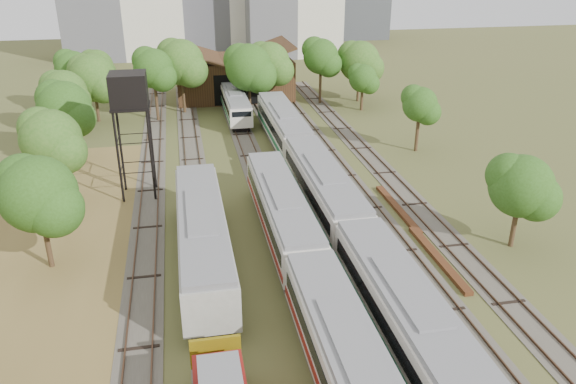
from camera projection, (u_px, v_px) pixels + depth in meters
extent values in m
plane|color=#475123|center=(369.00, 359.00, 29.68)|extent=(240.00, 240.00, 0.00)
cube|color=brown|center=(40.00, 310.00, 33.68)|extent=(14.00, 60.00, 0.04)
cube|color=#4C473D|center=(150.00, 191.00, 50.00)|extent=(2.60, 80.00, 0.06)
cube|color=#472D1E|center=(142.00, 190.00, 49.84)|extent=(0.08, 80.00, 0.14)
cube|color=#472D1E|center=(158.00, 189.00, 50.10)|extent=(0.08, 80.00, 0.14)
cube|color=#4C473D|center=(196.00, 187.00, 50.71)|extent=(2.60, 80.00, 0.06)
cube|color=#472D1E|center=(188.00, 187.00, 50.55)|extent=(0.08, 80.00, 0.14)
cube|color=#472D1E|center=(204.00, 186.00, 50.80)|extent=(0.08, 80.00, 0.14)
cube|color=#4C473D|center=(261.00, 182.00, 51.77)|extent=(2.60, 80.00, 0.06)
cube|color=#472D1E|center=(253.00, 182.00, 51.60)|extent=(0.08, 80.00, 0.14)
cube|color=#472D1E|center=(269.00, 181.00, 51.86)|extent=(0.08, 80.00, 0.14)
cube|color=#4C473D|center=(303.00, 179.00, 52.47)|extent=(2.60, 80.00, 0.06)
cube|color=#472D1E|center=(296.00, 179.00, 52.31)|extent=(0.08, 80.00, 0.14)
cube|color=#472D1E|center=(311.00, 178.00, 52.56)|extent=(0.08, 80.00, 0.14)
cube|color=#4C473D|center=(345.00, 176.00, 53.18)|extent=(2.60, 80.00, 0.06)
cube|color=#472D1E|center=(337.00, 176.00, 53.02)|extent=(0.08, 80.00, 0.14)
cube|color=#472D1E|center=(352.00, 175.00, 53.27)|extent=(0.08, 80.00, 0.14)
cube|color=#4C473D|center=(385.00, 173.00, 53.88)|extent=(2.60, 80.00, 0.06)
cube|color=#472D1E|center=(378.00, 173.00, 53.72)|extent=(0.08, 80.00, 0.14)
cube|color=#472D1E|center=(392.00, 172.00, 53.97)|extent=(0.08, 80.00, 0.14)
cube|color=silver|center=(351.00, 371.00, 25.84)|extent=(2.96, 17.00, 2.55)
cube|color=black|center=(351.00, 366.00, 25.72)|extent=(3.02, 15.64, 0.87)
cube|color=slate|center=(352.00, 346.00, 25.26)|extent=(2.72, 16.66, 0.37)
cube|color=maroon|center=(350.00, 383.00, 26.13)|extent=(3.02, 16.66, 0.46)
cube|color=black|center=(282.00, 230.00, 42.24)|extent=(2.24, 15.64, 0.82)
cube|color=silver|center=(282.00, 210.00, 41.56)|extent=(2.96, 17.00, 2.55)
cube|color=black|center=(282.00, 206.00, 41.44)|extent=(3.02, 15.64, 0.87)
cube|color=slate|center=(282.00, 192.00, 40.97)|extent=(2.72, 16.66, 0.37)
cube|color=maroon|center=(282.00, 219.00, 41.85)|extent=(3.02, 16.66, 0.46)
cube|color=black|center=(404.00, 345.00, 30.05)|extent=(2.35, 15.64, 0.86)
cube|color=silver|center=(407.00, 318.00, 29.34)|extent=(3.10, 17.00, 2.67)
cube|color=black|center=(407.00, 313.00, 29.21)|extent=(3.16, 15.64, 0.91)
cube|color=slate|center=(409.00, 294.00, 28.72)|extent=(2.85, 16.66, 0.38)
cube|color=#186137|center=(406.00, 330.00, 29.64)|extent=(3.16, 16.66, 0.48)
cube|color=black|center=(323.00, 208.00, 45.77)|extent=(2.35, 15.64, 0.86)
cube|color=silver|center=(323.00, 188.00, 45.06)|extent=(3.10, 17.00, 2.67)
cube|color=black|center=(324.00, 185.00, 44.93)|extent=(3.16, 15.64, 0.91)
cube|color=slate|center=(324.00, 171.00, 44.44)|extent=(2.85, 16.66, 0.38)
cube|color=#186137|center=(323.00, 197.00, 45.36)|extent=(3.16, 16.66, 0.48)
cube|color=black|center=(283.00, 141.00, 61.48)|extent=(2.35, 15.64, 0.86)
cube|color=silver|center=(283.00, 125.00, 60.77)|extent=(3.10, 17.00, 2.67)
cube|color=black|center=(283.00, 123.00, 60.64)|extent=(3.16, 15.64, 0.91)
cube|color=slate|center=(283.00, 112.00, 60.16)|extent=(2.85, 16.66, 0.38)
cube|color=#186137|center=(283.00, 132.00, 61.07)|extent=(3.16, 16.66, 0.48)
cube|color=black|center=(235.00, 113.00, 72.09)|extent=(1.99, 14.72, 0.72)
cube|color=silver|center=(234.00, 101.00, 71.49)|extent=(2.62, 16.00, 2.26)
cube|color=black|center=(234.00, 99.00, 71.38)|extent=(2.68, 14.72, 0.77)
cube|color=slate|center=(234.00, 91.00, 70.97)|extent=(2.41, 15.68, 0.33)
cube|color=#186137|center=(234.00, 106.00, 71.74)|extent=(2.68, 15.68, 0.41)
cube|color=silver|center=(242.00, 120.00, 64.39)|extent=(2.66, 0.25, 2.03)
cube|color=gold|center=(216.00, 352.00, 27.96)|extent=(2.54, 0.20, 1.69)
cube|color=slate|center=(221.00, 382.00, 23.77)|extent=(1.88, 3.60, 0.19)
cube|color=black|center=(204.00, 259.00, 38.34)|extent=(2.40, 16.56, 0.87)
cube|color=gray|center=(202.00, 236.00, 37.62)|extent=(3.17, 18.00, 2.73)
cube|color=black|center=(202.00, 231.00, 37.48)|extent=(3.23, 16.56, 0.93)
cube|color=slate|center=(201.00, 215.00, 36.99)|extent=(2.91, 17.64, 0.39)
cylinder|color=black|center=(118.00, 159.00, 46.31)|extent=(0.20, 0.20, 7.85)
cylinder|color=black|center=(151.00, 157.00, 46.77)|extent=(0.20, 0.20, 7.85)
cylinder|color=black|center=(121.00, 148.00, 48.69)|extent=(0.20, 0.20, 7.85)
cylinder|color=black|center=(152.00, 146.00, 49.15)|extent=(0.20, 0.20, 7.85)
cube|color=black|center=(130.00, 106.00, 46.11)|extent=(3.09, 3.09, 0.20)
cube|color=black|center=(128.00, 89.00, 45.53)|extent=(2.94, 2.94, 2.65)
cube|color=#562E18|center=(438.00, 258.00, 39.00)|extent=(0.60, 9.07, 0.30)
cube|color=#562E18|center=(398.00, 208.00, 46.36)|extent=(0.56, 9.01, 0.29)
cube|color=#3A2415|center=(233.00, 77.00, 80.49)|extent=(16.00, 11.00, 5.50)
cube|color=#3A2415|center=(204.00, 54.00, 78.43)|extent=(8.45, 11.55, 2.96)
cube|color=#3A2415|center=(260.00, 53.00, 79.84)|extent=(8.45, 11.55, 2.96)
cube|color=black|center=(238.00, 90.00, 75.81)|extent=(6.40, 0.15, 4.12)
cylinder|color=#382616|center=(47.00, 239.00, 37.41)|extent=(0.36, 0.36, 4.24)
sphere|color=#284C14|center=(38.00, 194.00, 36.08)|extent=(5.04, 5.04, 5.04)
cylinder|color=#382616|center=(58.00, 181.00, 46.26)|extent=(0.36, 0.36, 4.60)
sphere|color=#284C14|center=(51.00, 140.00, 44.83)|extent=(4.86, 4.86, 4.86)
cylinder|color=#382616|center=(70.00, 143.00, 55.22)|extent=(0.36, 0.36, 4.57)
sphere|color=#284C14|center=(64.00, 108.00, 53.80)|extent=(5.10, 5.10, 5.10)
cylinder|color=#382616|center=(68.00, 119.00, 63.76)|extent=(0.36, 0.36, 3.89)
sphere|color=#284C14|center=(64.00, 93.00, 62.55)|extent=(5.13, 5.13, 5.13)
cylinder|color=#382616|center=(78.00, 97.00, 71.42)|extent=(0.36, 0.36, 4.67)
sphere|color=#284C14|center=(73.00, 69.00, 69.96)|extent=(4.49, 4.49, 4.49)
cylinder|color=#382616|center=(100.00, 86.00, 79.46)|extent=(0.36, 0.36, 3.63)
sphere|color=#284C14|center=(97.00, 66.00, 78.33)|extent=(4.53, 4.53, 4.53)
cylinder|color=#382616|center=(97.00, 105.00, 68.97)|extent=(0.36, 0.36, 4.28)
sphere|color=#284C14|center=(93.00, 78.00, 67.64)|extent=(5.76, 5.76, 5.76)
cylinder|color=#382616|center=(156.00, 100.00, 69.21)|extent=(0.36, 0.36, 5.09)
sphere|color=#284C14|center=(153.00, 68.00, 67.63)|extent=(4.78, 4.78, 4.78)
cylinder|color=#382616|center=(183.00, 93.00, 72.47)|extent=(0.36, 0.36, 5.14)
sphere|color=#284C14|center=(181.00, 62.00, 70.87)|extent=(5.77, 5.77, 5.77)
cylinder|color=#382616|center=(250.00, 97.00, 71.38)|extent=(0.36, 0.36, 4.80)
sphere|color=#284C14|center=(249.00, 68.00, 69.88)|extent=(5.86, 5.86, 5.86)
cylinder|color=#382616|center=(270.00, 90.00, 75.32)|extent=(0.36, 0.36, 4.61)
sphere|color=#284C14|center=(269.00, 63.00, 73.88)|extent=(5.47, 5.47, 5.47)
cylinder|color=#382616|center=(320.00, 85.00, 76.81)|extent=(0.36, 0.36, 5.05)
sphere|color=#284C14|center=(321.00, 56.00, 75.24)|extent=(4.73, 4.73, 4.73)
cylinder|color=#382616|center=(358.00, 86.00, 78.07)|extent=(0.36, 0.36, 4.34)
sphere|color=#284C14|center=(359.00, 62.00, 76.72)|extent=(5.58, 5.58, 5.58)
cylinder|color=#382616|center=(514.00, 223.00, 40.15)|extent=(0.36, 0.36, 3.72)
sphere|color=#284C14|center=(521.00, 186.00, 38.99)|extent=(4.45, 4.45, 4.45)
cylinder|color=#382616|center=(417.00, 133.00, 59.02)|extent=(0.36, 0.36, 3.98)
sphere|color=#284C14|center=(420.00, 104.00, 57.78)|extent=(3.62, 3.62, 3.62)
cylinder|color=#382616|center=(362.00, 98.00, 73.90)|extent=(0.36, 0.36, 3.33)
sphere|color=#284C14|center=(363.00, 78.00, 72.87)|extent=(3.63, 3.63, 3.63)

